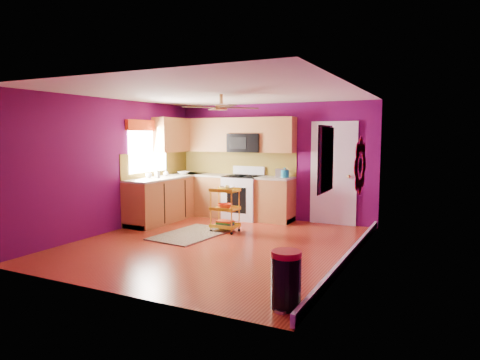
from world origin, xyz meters
The scene contains 18 objects.
ground centered at (0.00, 0.00, 0.00)m, with size 5.00×5.00×0.00m, color maroon.
room_envelope centered at (0.03, 0.00, 1.63)m, with size 4.54×5.04×2.52m.
lower_cabinets centered at (-1.35, 1.82, 0.43)m, with size 2.81×2.31×0.94m.
electric_range centered at (-0.55, 2.17, 0.48)m, with size 0.76×0.66×1.13m.
upper_cabinetry centered at (-1.24, 2.17, 1.80)m, with size 2.80×2.30×1.26m.
left_window centered at (-2.22, 1.05, 1.74)m, with size 0.08×1.35×1.08m.
panel_door centered at (1.35, 2.47, 1.02)m, with size 0.95×0.11×2.15m.
right_wall_art centered at (2.23, -0.34, 1.44)m, with size 0.04×2.74×1.04m.
ceiling_fan centered at (0.00, 0.20, 2.29)m, with size 1.01×1.01×0.26m.
shag_rug centered at (-0.72, 0.35, 0.01)m, with size 0.93×1.52×0.02m, color black.
rolling_cart centered at (-0.28, 0.85, 0.46)m, with size 0.50×0.37×0.90m.
trash_can centered at (1.99, -2.01, 0.31)m, with size 0.39×0.40×0.61m.
teal_kettle centered at (0.38, 2.23, 1.02)m, with size 0.18×0.18×0.21m.
toaster centered at (0.31, 2.24, 1.03)m, with size 0.22×0.15×0.18m, color beige.
soap_bottle_a centered at (-1.95, 0.97, 1.04)m, with size 0.09×0.09×0.19m, color #EA3F72.
soap_bottle_b centered at (-2.00, 1.34, 1.01)m, with size 0.12×0.12×0.15m, color white.
counter_dish centered at (-1.93, 1.92, 0.97)m, with size 0.26×0.26×0.06m, color white.
counter_cup centered at (-2.07, 0.86, 0.99)m, with size 0.13×0.13×0.10m, color white.
Camera 1 is at (3.50, -6.13, 1.82)m, focal length 32.00 mm.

